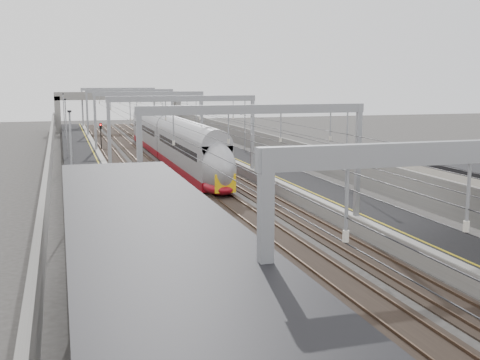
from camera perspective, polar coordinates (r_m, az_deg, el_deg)
platform_left at (r=54.89m, az=-14.18°, el=0.34°), size 4.00×120.00×1.00m
platform_right at (r=57.78m, az=1.87°, el=1.07°), size 4.00×120.00×1.00m
tracks at (r=55.85m, az=-5.94°, el=0.26°), size 11.40×140.00×0.20m
overhead_line at (r=61.72m, az=-7.19°, el=6.80°), size 13.00×140.00×6.60m
canopy_left at (r=12.95m, az=-6.32°, el=-7.79°), size 4.40×30.00×4.24m
overbridge at (r=109.73m, az=-11.42°, el=7.38°), size 22.00×2.20×6.90m
wall_left at (r=54.69m, az=-17.57°, el=1.32°), size 0.30×120.00×3.20m
wall_right at (r=58.72m, az=4.84°, el=2.26°), size 0.30×120.00×3.20m
train at (r=66.20m, az=-6.41°, el=3.40°), size 2.59×47.11×4.09m
signal_green at (r=79.83m, az=-13.07°, el=4.53°), size 0.32×0.32×3.48m
signal_red_near at (r=82.05m, az=-7.25°, el=4.83°), size 0.32×0.32×3.48m
signal_red_far at (r=80.15m, az=-5.41°, el=4.75°), size 0.32×0.32×3.48m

